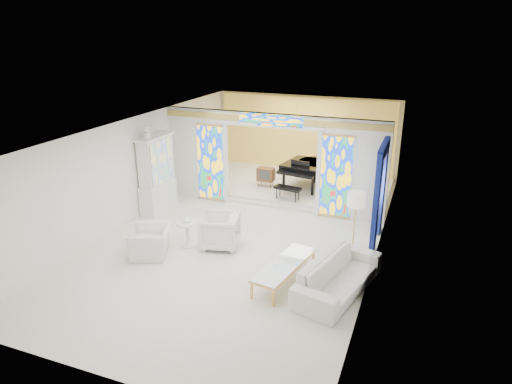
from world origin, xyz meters
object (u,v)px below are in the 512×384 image
at_px(armchair_right, 220,231).
at_px(coffee_table, 285,265).
at_px(grand_piano, 311,167).
at_px(sofa, 339,275).
at_px(tv_console, 266,174).
at_px(china_cabinet, 157,174).
at_px(armchair_left, 151,241).

height_order(armchair_right, coffee_table, armchair_right).
xyz_separation_m(armchair_right, grand_piano, (1.12, 4.96, 0.46)).
bearing_deg(coffee_table, sofa, 2.98).
distance_m(armchair_right, tv_console, 4.46).
xyz_separation_m(coffee_table, grand_piano, (-0.98, 6.03, 0.47)).
bearing_deg(sofa, coffee_table, 106.83).
distance_m(china_cabinet, armchair_left, 3.11).
bearing_deg(armchair_right, china_cabinet, -133.67).
height_order(sofa, coffee_table, sofa).
xyz_separation_m(armchair_left, tv_console, (1.08, 5.45, 0.25)).
bearing_deg(china_cabinet, armchair_left, -61.10).
xyz_separation_m(grand_piano, tv_console, (-1.46, -0.51, -0.29)).
bearing_deg(coffee_table, armchair_left, 178.87).
xyz_separation_m(china_cabinet, armchair_right, (2.87, -1.63, -0.73)).
height_order(armchair_left, tv_console, tv_console).
distance_m(armchair_left, grand_piano, 6.50).
distance_m(china_cabinet, grand_piano, 5.21).
bearing_deg(armchair_right, tv_console, 170.23).
bearing_deg(armchair_left, armchair_right, 102.97).
bearing_deg(china_cabinet, armchair_right, -29.56).
height_order(grand_piano, tv_console, grand_piano).
distance_m(sofa, tv_console, 6.56).
distance_m(armchair_right, coffee_table, 2.36).
relative_size(china_cabinet, armchair_right, 2.83).
relative_size(armchair_left, sofa, 0.42).
relative_size(sofa, coffee_table, 1.19).
height_order(coffee_table, grand_piano, grand_piano).
height_order(china_cabinet, tv_console, china_cabinet).
bearing_deg(coffee_table, grand_piano, 99.23).
bearing_deg(armchair_right, coffee_table, 48.85).
height_order(armchair_right, grand_piano, grand_piano).
relative_size(coffee_table, grand_piano, 0.79).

